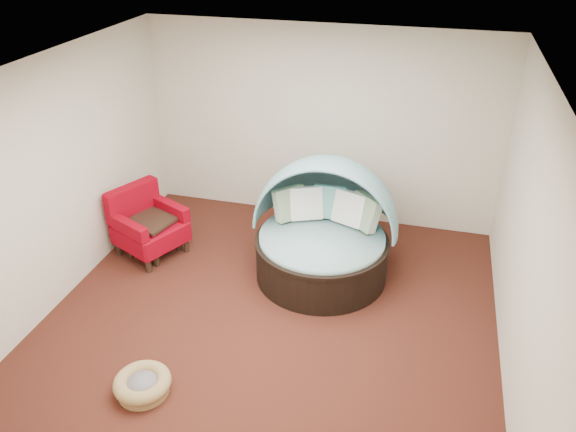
% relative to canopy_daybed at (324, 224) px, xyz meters
% --- Properties ---
extents(floor, '(5.00, 5.00, 0.00)m').
position_rel_canopy_daybed_xyz_m(floor, '(-0.38, -1.02, -0.70)').
color(floor, '#4A1D15').
rests_on(floor, ground).
extents(wall_back, '(5.00, 0.00, 5.00)m').
position_rel_canopy_daybed_xyz_m(wall_back, '(-0.38, 1.48, 0.70)').
color(wall_back, beige).
rests_on(wall_back, floor).
extents(wall_front, '(5.00, 0.00, 5.00)m').
position_rel_canopy_daybed_xyz_m(wall_front, '(-0.38, -3.52, 0.70)').
color(wall_front, beige).
rests_on(wall_front, floor).
extents(wall_left, '(0.00, 5.00, 5.00)m').
position_rel_canopy_daybed_xyz_m(wall_left, '(-2.88, -1.02, 0.70)').
color(wall_left, beige).
rests_on(wall_left, floor).
extents(wall_right, '(0.00, 5.00, 5.00)m').
position_rel_canopy_daybed_xyz_m(wall_right, '(2.12, -1.02, 0.70)').
color(wall_right, beige).
rests_on(wall_right, floor).
extents(ceiling, '(5.00, 5.00, 0.00)m').
position_rel_canopy_daybed_xyz_m(ceiling, '(-0.38, -1.02, 2.10)').
color(ceiling, white).
rests_on(ceiling, wall_back).
extents(canopy_daybed, '(1.80, 1.69, 1.51)m').
position_rel_canopy_daybed_xyz_m(canopy_daybed, '(0.00, 0.00, 0.00)').
color(canopy_daybed, black).
rests_on(canopy_daybed, floor).
extents(pet_basket, '(0.69, 0.69, 0.19)m').
position_rel_canopy_daybed_xyz_m(pet_basket, '(-1.25, -2.45, -0.60)').
color(pet_basket, olive).
rests_on(pet_basket, floor).
extents(red_armchair, '(1.05, 1.05, 0.92)m').
position_rel_canopy_daybed_xyz_m(red_armchair, '(-2.35, -0.15, -0.28)').
color(red_armchair, black).
rests_on(red_armchair, floor).
extents(side_table, '(0.68, 0.68, 0.53)m').
position_rel_canopy_daybed_xyz_m(side_table, '(-2.27, -0.17, -0.36)').
color(side_table, black).
rests_on(side_table, floor).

